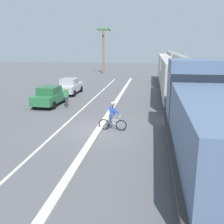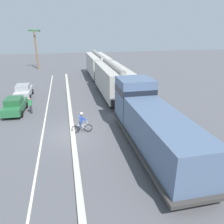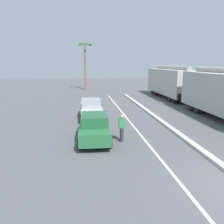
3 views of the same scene
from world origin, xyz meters
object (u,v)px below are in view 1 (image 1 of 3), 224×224
palm_tree_near (103,42)px  pedestrian_by_cars (66,97)px  parked_car_green (50,96)px  parked_car_silver (70,86)px  hopper_car_middle (170,68)px  hopper_car_lead (179,78)px  locomotive (204,119)px  cyclist (112,117)px

palm_tree_near → pedestrian_by_cars: 26.00m
parked_car_green → parked_car_silver: size_ratio=1.01×
hopper_car_middle → pedestrian_by_cars: hopper_car_middle is taller
hopper_car_middle → pedestrian_by_cars: bearing=-121.0°
hopper_car_lead → parked_car_silver: hopper_car_lead is taller
parked_car_green → pedestrian_by_cars: 1.62m
locomotive → parked_car_silver: bearing=126.9°
parked_car_green → parked_car_silver: bearing=89.6°
locomotive → parked_car_green: bearing=140.5°
locomotive → hopper_car_middle: size_ratio=1.10×
hopper_car_lead → palm_tree_near: (-10.82, 21.83, 3.31)m
locomotive → cyclist: (-4.61, 3.11, -0.98)m
hopper_car_lead → cyclist: size_ratio=6.18×
cyclist → palm_tree_near: size_ratio=0.22×
hopper_car_middle → cyclist: size_ratio=6.18×
locomotive → palm_tree_near: bearing=107.7°
locomotive → parked_car_green: size_ratio=2.73×
parked_car_silver → cyclist: bearing=-61.3°
locomotive → pedestrian_by_cars: bearing=137.5°
locomotive → pedestrian_by_cars: size_ratio=7.17×
locomotive → cyclist: 5.65m
locomotive → hopper_car_middle: locomotive is taller
parked_car_silver → parked_car_green: bearing=-90.4°
hopper_car_lead → parked_car_green: 11.33m
hopper_car_lead → hopper_car_middle: same height
cyclist → locomotive: bearing=-34.0°
hopper_car_lead → cyclist: bearing=-117.0°
hopper_car_middle → cyclist: 21.19m
hopper_car_middle → palm_tree_near: (-10.82, 10.23, 3.31)m
cyclist → palm_tree_near: 31.83m
hopper_car_middle → cyclist: (-4.61, -20.64, -1.26)m
parked_car_silver → palm_tree_near: bearing=90.3°
hopper_car_lead → parked_car_silver: bearing=168.8°
parked_car_green → locomotive: bearing=-39.5°
parked_car_green → cyclist: (6.16, -5.78, 0.00)m
parked_car_green → hopper_car_middle: bearing=54.1°
parked_car_green → cyclist: size_ratio=2.48×
palm_tree_near → parked_car_green: bearing=-89.9°
locomotive → parked_car_silver: size_ratio=2.76×
pedestrian_by_cars → parked_car_green: bearing=163.9°
locomotive → parked_car_silver: (-10.73, 14.28, -0.98)m
cyclist → pedestrian_by_cars: bearing=130.8°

